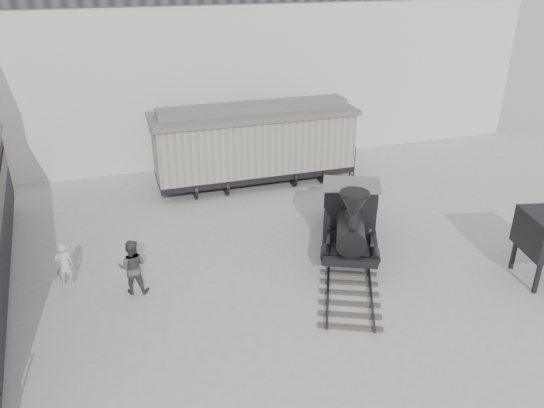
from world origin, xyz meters
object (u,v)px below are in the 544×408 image
object	(u,v)px
boxcar	(254,142)
visitor_b	(132,267)
visitor_a	(64,265)
locomotive	(350,220)

from	to	relation	value
boxcar	visitor_b	size ratio (longest dim) A/B	5.08
boxcar	visitor_a	xyz separation A→B (m)	(-8.45, -6.74, -1.26)
locomotive	visitor_b	bearing A→B (deg)	-151.97
locomotive	boxcar	size ratio (longest dim) A/B	0.92
locomotive	boxcar	bearing A→B (deg)	126.68
boxcar	locomotive	bearing A→B (deg)	-77.66
boxcar	visitor_b	world-z (taller)	boxcar
locomotive	visitor_a	distance (m)	10.06
boxcar	visitor_a	distance (m)	10.88
visitor_a	visitor_b	bearing A→B (deg)	155.09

